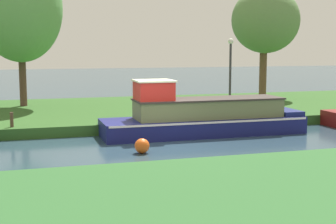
{
  "coord_description": "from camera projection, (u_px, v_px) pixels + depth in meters",
  "views": [
    {
      "loc": [
        -4.16,
        -15.53,
        3.24
      ],
      "look_at": [
        0.82,
        1.2,
        0.9
      ],
      "focal_mm": 51.59,
      "sensor_mm": 36.0,
      "label": 1
    }
  ],
  "objects": [
    {
      "name": "ground_plane",
      "position": [
        155.0,
        144.0,
        16.36
      ],
      "size": [
        120.0,
        120.0,
        0.0
      ],
      "primitive_type": "plane",
      "color": "#2B4250"
    },
    {
      "name": "riverbank_far",
      "position": [
        117.0,
        112.0,
        22.99
      ],
      "size": [
        72.0,
        10.0,
        0.4
      ],
      "primitive_type": "cube",
      "color": "#2D5621",
      "rests_on": "ground_plane"
    },
    {
      "name": "navy_cruiser",
      "position": [
        203.0,
        117.0,
        18.03
      ],
      "size": [
        7.64,
        1.99,
        2.08
      ],
      "color": "navy",
      "rests_on": "ground_plane"
    },
    {
      "name": "willow_tree_centre",
      "position": [
        20.0,
        8.0,
        22.54
      ],
      "size": [
        3.93,
        4.27,
        7.21
      ],
      "color": "brown",
      "rests_on": "riverbank_far"
    },
    {
      "name": "willow_tree_right",
      "position": [
        266.0,
        21.0,
        26.96
      ],
      "size": [
        3.93,
        3.27,
        6.19
      ],
      "color": "brown",
      "rests_on": "riverbank_far"
    },
    {
      "name": "lamp_post",
      "position": [
        230.0,
        67.0,
        20.79
      ],
      "size": [
        0.24,
        0.24,
        3.23
      ],
      "color": "#333338",
      "rests_on": "riverbank_far"
    },
    {
      "name": "mooring_post_far",
      "position": [
        12.0,
        120.0,
        17.31
      ],
      "size": [
        0.12,
        0.12,
        0.54
      ],
      "primitive_type": "cylinder",
      "color": "#513A2C",
      "rests_on": "riverbank_far"
    },
    {
      "name": "channel_buoy",
      "position": [
        142.0,
        146.0,
        14.85
      ],
      "size": [
        0.46,
        0.46,
        0.46
      ],
      "primitive_type": "sphere",
      "color": "#E55919",
      "rests_on": "ground_plane"
    }
  ]
}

